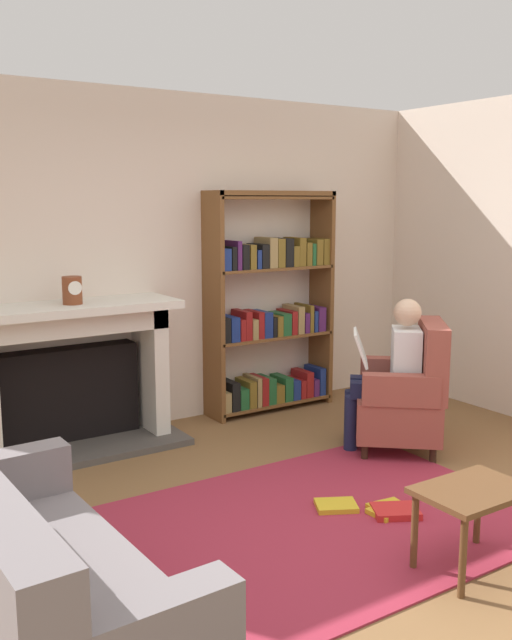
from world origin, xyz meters
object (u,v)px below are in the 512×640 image
(sofa_floral, at_px, (38,593))
(seated_reader, at_px, (392,368))
(armchair_reading, at_px, (407,395))
(mantel_clock, at_px, (72,290))
(side_table, at_px, (473,501))
(fireplace, at_px, (71,372))
(bookshelf, at_px, (271,308))

(sofa_floral, bearing_deg, seated_reader, -71.86)
(armchair_reading, bearing_deg, seated_reader, -90.00)
(armchair_reading, bearing_deg, mantel_clock, -81.71)
(seated_reader, distance_m, side_table, 1.76)
(seated_reader, relative_size, side_table, 2.04)
(mantel_clock, xyz_separation_m, sofa_floral, (-0.95, -2.30, -0.89))
(fireplace, xyz_separation_m, armchair_reading, (2.07, -1.39, -0.16))
(seated_reader, bearing_deg, armchair_reading, 90.00)
(armchair_reading, distance_m, sofa_floral, 3.18)
(seated_reader, xyz_separation_m, sofa_floral, (-2.92, -1.09, -0.30))
(fireplace, xyz_separation_m, bookshelf, (1.81, 0.03, 0.33))
(fireplace, distance_m, mantel_clock, 0.63)
(bookshelf, bearing_deg, mantel_clock, -175.71)
(seated_reader, bearing_deg, bookshelf, -132.68)
(mantel_clock, height_order, seated_reader, mantel_clock)
(mantel_clock, xyz_separation_m, seated_reader, (1.98, -1.21, -0.59))
(side_table, bearing_deg, mantel_clock, 111.91)
(armchair_reading, distance_m, seated_reader, 0.23)
(bookshelf, relative_size, sofa_floral, 1.11)
(bookshelf, distance_m, sofa_floral, 3.72)
(mantel_clock, distance_m, sofa_floral, 2.64)
(fireplace, relative_size, armchair_reading, 1.63)
(bookshelf, relative_size, armchair_reading, 1.98)
(seated_reader, bearing_deg, fireplace, -83.38)
(sofa_floral, height_order, side_table, sofa_floral)
(side_table, bearing_deg, fireplace, 111.21)
(armchair_reading, bearing_deg, side_table, 5.99)
(sofa_floral, bearing_deg, mantel_clock, -24.65)
(fireplace, bearing_deg, mantel_clock, -89.22)
(mantel_clock, distance_m, side_table, 3.05)
(mantel_clock, xyz_separation_m, armchair_reading, (2.06, -1.29, -0.78))
(mantel_clock, relative_size, side_table, 0.36)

